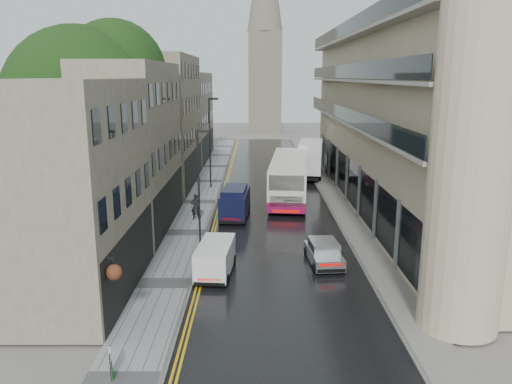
{
  "coord_description": "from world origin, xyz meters",
  "views": [
    {
      "loc": [
        -1.35,
        -12.39,
        10.23
      ],
      "look_at": [
        -1.28,
        18.0,
        3.15
      ],
      "focal_mm": 35.0,
      "sensor_mm": 36.0,
      "label": 1
    }
  ],
  "objects_px": {
    "white_van": "(196,268)",
    "estate_sign": "(110,364)",
    "silver_hatchback": "(316,261)",
    "lamp_post_near": "(199,189)",
    "tree_near": "(83,128)",
    "white_lorry": "(300,162)",
    "pedestrian": "(196,207)",
    "tree_far": "(135,121)",
    "navy_van": "(220,207)",
    "cream_bus": "(271,187)",
    "lamp_post_far": "(210,144)"
  },
  "relations": [
    {
      "from": "silver_hatchback",
      "to": "white_van",
      "type": "height_order",
      "value": "white_van"
    },
    {
      "from": "white_van",
      "to": "tree_near",
      "type": "bearing_deg",
      "value": 137.36
    },
    {
      "from": "pedestrian",
      "to": "lamp_post_near",
      "type": "xyz_separation_m",
      "value": [
        0.9,
        -5.59,
        2.55
      ]
    },
    {
      "from": "tree_near",
      "to": "lamp_post_far",
      "type": "distance_m",
      "value": 14.97
    },
    {
      "from": "cream_bus",
      "to": "white_lorry",
      "type": "relative_size",
      "value": 1.72
    },
    {
      "from": "estate_sign",
      "to": "tree_near",
      "type": "bearing_deg",
      "value": 93.92
    },
    {
      "from": "lamp_post_near",
      "to": "white_van",
      "type": "bearing_deg",
      "value": -96.62
    },
    {
      "from": "cream_bus",
      "to": "white_lorry",
      "type": "height_order",
      "value": "white_lorry"
    },
    {
      "from": "white_van",
      "to": "lamp_post_far",
      "type": "xyz_separation_m",
      "value": [
        -1.15,
        21.91,
        3.31
      ]
    },
    {
      "from": "silver_hatchback",
      "to": "lamp_post_near",
      "type": "height_order",
      "value": "lamp_post_near"
    },
    {
      "from": "navy_van",
      "to": "lamp_post_far",
      "type": "bearing_deg",
      "value": 102.45
    },
    {
      "from": "cream_bus",
      "to": "white_van",
      "type": "bearing_deg",
      "value": -100.25
    },
    {
      "from": "white_van",
      "to": "navy_van",
      "type": "relative_size",
      "value": 0.82
    },
    {
      "from": "silver_hatchback",
      "to": "lamp_post_far",
      "type": "xyz_separation_m",
      "value": [
        -7.32,
        20.47,
        3.51
      ]
    },
    {
      "from": "pedestrian",
      "to": "white_lorry",
      "type": "bearing_deg",
      "value": -127.42
    },
    {
      "from": "navy_van",
      "to": "white_van",
      "type": "bearing_deg",
      "value": -88.58
    },
    {
      "from": "silver_hatchback",
      "to": "lamp_post_far",
      "type": "height_order",
      "value": "lamp_post_far"
    },
    {
      "from": "silver_hatchback",
      "to": "lamp_post_near",
      "type": "bearing_deg",
      "value": 142.58
    },
    {
      "from": "tree_far",
      "to": "white_van",
      "type": "xyz_separation_m",
      "value": [
        7.9,
        -21.99,
        -5.34
      ]
    },
    {
      "from": "lamp_post_near",
      "to": "estate_sign",
      "type": "relative_size",
      "value": 6.99
    },
    {
      "from": "tree_far",
      "to": "lamp_post_near",
      "type": "bearing_deg",
      "value": -65.36
    },
    {
      "from": "white_lorry",
      "to": "pedestrian",
      "type": "xyz_separation_m",
      "value": [
        -8.74,
        -14.23,
        -0.88
      ]
    },
    {
      "from": "lamp_post_near",
      "to": "tree_near",
      "type": "bearing_deg",
      "value": 146.07
    },
    {
      "from": "white_lorry",
      "to": "lamp_post_near",
      "type": "relative_size",
      "value": 1.05
    },
    {
      "from": "silver_hatchback",
      "to": "estate_sign",
      "type": "xyz_separation_m",
      "value": [
        -8.18,
        -9.55,
        -0.08
      ]
    },
    {
      "from": "white_van",
      "to": "lamp_post_far",
      "type": "relative_size",
      "value": 0.47
    },
    {
      "from": "tree_far",
      "to": "white_lorry",
      "type": "bearing_deg",
      "value": 12.75
    },
    {
      "from": "tree_far",
      "to": "pedestrian",
      "type": "relative_size",
      "value": 6.55
    },
    {
      "from": "cream_bus",
      "to": "lamp_post_far",
      "type": "height_order",
      "value": "lamp_post_far"
    },
    {
      "from": "tree_near",
      "to": "tree_far",
      "type": "relative_size",
      "value": 1.11
    },
    {
      "from": "tree_near",
      "to": "navy_van",
      "type": "height_order",
      "value": "tree_near"
    },
    {
      "from": "cream_bus",
      "to": "white_lorry",
      "type": "xyz_separation_m",
      "value": [
        3.22,
        10.58,
        0.21
      ]
    },
    {
      "from": "tree_near",
      "to": "pedestrian",
      "type": "bearing_deg",
      "value": 18.02
    },
    {
      "from": "white_van",
      "to": "navy_van",
      "type": "distance_m",
      "value": 10.62
    },
    {
      "from": "silver_hatchback",
      "to": "estate_sign",
      "type": "height_order",
      "value": "silver_hatchback"
    },
    {
      "from": "cream_bus",
      "to": "lamp_post_far",
      "type": "bearing_deg",
      "value": 132.93
    },
    {
      "from": "white_lorry",
      "to": "white_van",
      "type": "distance_m",
      "value": 26.55
    },
    {
      "from": "lamp_post_near",
      "to": "estate_sign",
      "type": "distance_m",
      "value": 14.17
    },
    {
      "from": "tree_near",
      "to": "tree_far",
      "type": "xyz_separation_m",
      "value": [
        0.3,
        13.0,
        -0.72
      ]
    },
    {
      "from": "estate_sign",
      "to": "lamp_post_far",
      "type": "bearing_deg",
      "value": 72.38
    },
    {
      "from": "tree_near",
      "to": "navy_van",
      "type": "relative_size",
      "value": 2.95
    },
    {
      "from": "navy_van",
      "to": "tree_near",
      "type": "bearing_deg",
      "value": -165.37
    },
    {
      "from": "cream_bus",
      "to": "silver_hatchback",
      "type": "relative_size",
      "value": 3.5
    },
    {
      "from": "navy_van",
      "to": "estate_sign",
      "type": "xyz_separation_m",
      "value": [
        -2.51,
        -18.71,
        -0.6
      ]
    },
    {
      "from": "tree_far",
      "to": "lamp_post_far",
      "type": "bearing_deg",
      "value": -0.69
    },
    {
      "from": "white_van",
      "to": "estate_sign",
      "type": "relative_size",
      "value": 3.85
    },
    {
      "from": "navy_van",
      "to": "white_lorry",
      "type": "bearing_deg",
      "value": 69.1
    },
    {
      "from": "lamp_post_near",
      "to": "lamp_post_far",
      "type": "bearing_deg",
      "value": 81.97
    },
    {
      "from": "tree_far",
      "to": "pedestrian",
      "type": "xyz_separation_m",
      "value": [
        6.6,
        -10.76,
        -5.16
      ]
    },
    {
      "from": "lamp_post_far",
      "to": "white_van",
      "type": "bearing_deg",
      "value": -71.67
    }
  ]
}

